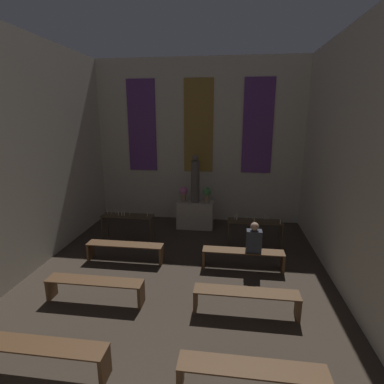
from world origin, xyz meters
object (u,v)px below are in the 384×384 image
at_px(statue, 195,180).
at_px(pew_third_left, 95,286).
at_px(pew_third_right, 246,297).
at_px(pew_second_left, 41,352).
at_px(person_seated, 254,239).
at_px(altar, 195,215).
at_px(pew_second_right, 252,375).
at_px(pew_back_right, 243,256).
at_px(flower_vase_left, 184,192).
at_px(flower_vase_right, 207,193).
at_px(pew_back_left, 125,249).
at_px(candle_rack_right, 255,224).
at_px(candle_rack_left, 128,218).

height_order(statue, pew_third_left, statue).
xyz_separation_m(statue, pew_third_right, (1.49, -4.36, -1.27)).
height_order(pew_second_left, person_seated, person_seated).
bearing_deg(person_seated, altar, 123.60).
relative_size(altar, pew_third_left, 0.60).
bearing_deg(altar, pew_second_right, -76.26).
bearing_deg(pew_third_right, pew_third_left, 180.00).
bearing_deg(person_seated, pew_third_right, -97.89).
height_order(pew_second_left, pew_back_right, same).
bearing_deg(person_seated, pew_back_right, 180.00).
bearing_deg(flower_vase_left, flower_vase_right, 0.00).
distance_m(pew_back_left, person_seated, 3.26).
bearing_deg(candle_rack_right, pew_second_right, -94.25).
bearing_deg(candle_rack_left, pew_back_right, -21.06).
bearing_deg(candle_rack_left, pew_second_right, -54.99).
relative_size(candle_rack_left, pew_third_left, 0.78).
bearing_deg(flower_vase_right, pew_back_right, -67.00).
bearing_deg(pew_second_right, altar, 103.74).
height_order(flower_vase_left, pew_third_left, flower_vase_left).
relative_size(candle_rack_left, pew_second_left, 0.78).
relative_size(pew_second_left, pew_third_right, 1.00).
bearing_deg(altar, pew_third_right, -71.09).
bearing_deg(pew_second_left, flower_vase_left, 79.71).
xyz_separation_m(statue, pew_second_left, (-1.49, -6.10, -1.27)).
height_order(flower_vase_right, candle_rack_right, flower_vase_right).
bearing_deg(altar, pew_back_right, -60.25).
bearing_deg(candle_rack_right, pew_third_left, -137.73).
xyz_separation_m(flower_vase_right, pew_third_right, (1.11, -4.36, -0.86)).
height_order(altar, pew_back_right, altar).
relative_size(altar, pew_second_right, 0.60).
relative_size(flower_vase_left, pew_third_left, 0.26).
bearing_deg(candle_rack_left, altar, 35.42).
xyz_separation_m(flower_vase_right, candle_rack_right, (1.46, -1.32, -0.50)).
relative_size(altar, pew_second_left, 0.60).
xyz_separation_m(pew_third_left, pew_back_right, (2.98, 1.75, 0.00)).
height_order(flower_vase_left, candle_rack_left, flower_vase_left).
relative_size(candle_rack_left, pew_second_right, 0.78).
relative_size(flower_vase_right, candle_rack_left, 0.33).
height_order(flower_vase_left, person_seated, flower_vase_left).
bearing_deg(pew_third_left, pew_third_right, 0.00).
bearing_deg(candle_rack_left, person_seated, -19.76).
xyz_separation_m(pew_second_right, pew_third_right, (0.00, 1.75, 0.00)).
distance_m(flower_vase_left, pew_second_left, 6.26).
relative_size(pew_second_right, pew_back_right, 1.00).
height_order(flower_vase_right, person_seated, flower_vase_right).
bearing_deg(altar, statue, 90.00).
xyz_separation_m(statue, flower_vase_left, (-0.38, -0.00, -0.42)).
relative_size(flower_vase_left, pew_second_left, 0.26).
xyz_separation_m(candle_rack_left, pew_third_right, (3.35, -3.04, -0.35)).
relative_size(pew_second_left, pew_back_left, 1.00).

